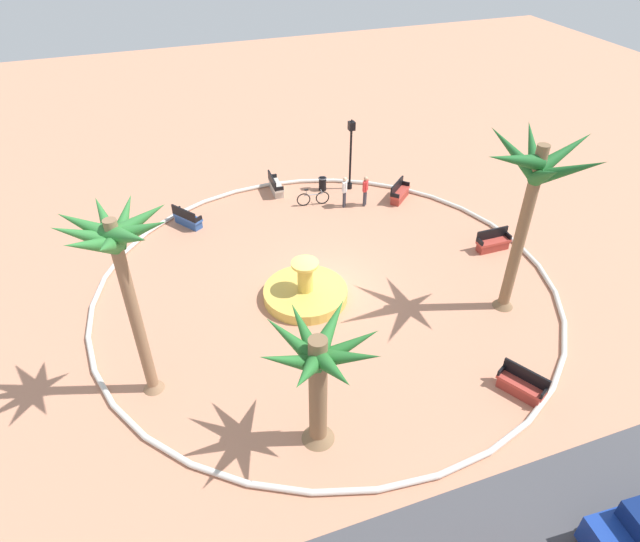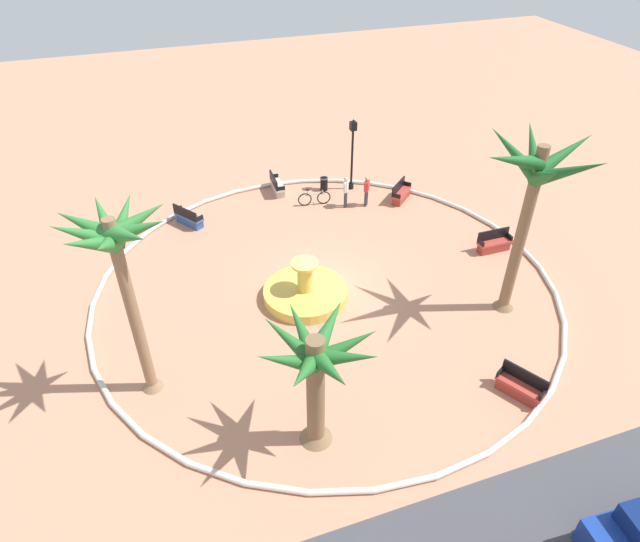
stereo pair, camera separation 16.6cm
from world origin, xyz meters
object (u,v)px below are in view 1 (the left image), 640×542
object	(u,v)px
trash_bin	(323,183)
bench_southwest	(188,219)
palm_tree_near_fountain	(533,185)
bicycle_red_frame	(313,198)
palm_tree_by_curb	(118,254)
palm_tree_mid_plaza	(319,366)
bench_west	(399,194)
person_cyclist_photo	(365,189)
person_cyclist_helmet	(345,190)
fountain	(305,293)
bench_east	(521,386)
bench_southeast	(493,243)
lamppost	(351,149)
bench_north	(276,187)

from	to	relation	value
trash_bin	bench_southwest	bearing A→B (deg)	9.36
palm_tree_near_fountain	bicycle_red_frame	distance (m)	12.27
palm_tree_by_curb	palm_tree_mid_plaza	bearing A→B (deg)	140.80
bicycle_red_frame	palm_tree_mid_plaza	bearing A→B (deg)	71.76
bicycle_red_frame	bench_southwest	bearing A→B (deg)	-1.24
bench_southwest	trash_bin	size ratio (longest dim) A/B	2.20
trash_bin	bench_west	bearing A→B (deg)	145.59
bicycle_red_frame	person_cyclist_photo	xyz separation A→B (m)	(-2.51, 0.93, 0.54)
bench_west	person_cyclist_helmet	world-z (taller)	person_cyclist_helmet
fountain	palm_tree_near_fountain	size ratio (longest dim) A/B	0.48
palm_tree_near_fountain	bench_east	xyz separation A→B (m)	(2.14, 4.08, -5.07)
palm_tree_by_curb	bench_southeast	xyz separation A→B (m)	(-15.57, -3.33, -5.24)
palm_tree_by_curb	bench_east	size ratio (longest dim) A/B	4.22
palm_tree_near_fountain	person_cyclist_helmet	world-z (taller)	palm_tree_near_fountain
fountain	trash_bin	bearing A→B (deg)	-114.07
bicycle_red_frame	person_cyclist_photo	distance (m)	2.73
bench_southwest	bench_southeast	bearing A→B (deg)	152.17
bench_west	lamppost	distance (m)	3.47
bench_east	bicycle_red_frame	xyz separation A→B (m)	(2.41, -14.30, 0.04)
fountain	palm_tree_near_fountain	distance (m)	9.47
bench_west	trash_bin	world-z (taller)	bench_west
palm_tree_mid_plaza	lamppost	distance (m)	16.36
palm_tree_by_curb	bench_southwest	bearing A→B (deg)	-105.02
bicycle_red_frame	trash_bin	bearing A→B (deg)	-126.63
bench_west	person_cyclist_photo	xyz separation A→B (m)	(1.96, -0.07, 0.57)
bench_southwest	person_cyclist_helmet	distance (m)	7.96
fountain	bench_east	xyz separation A→B (m)	(-5.19, 7.18, 0.07)
palm_tree_mid_plaza	bench_north	xyz separation A→B (m)	(-3.07, -15.66, -2.85)
lamppost	trash_bin	distance (m)	2.43
bench_southeast	person_cyclist_helmet	xyz separation A→B (m)	(4.96, -5.95, 0.59)
palm_tree_near_fountain	bench_west	distance (m)	10.53
fountain	bench_southwest	xyz separation A→B (m)	(3.66, -7.26, 0.07)
bench_east	bicycle_red_frame	distance (m)	14.50
trash_bin	person_cyclist_helmet	world-z (taller)	person_cyclist_helmet
bench_east	bench_west	distance (m)	13.46
palm_tree_mid_plaza	person_cyclist_photo	size ratio (longest dim) A/B	2.71
palm_tree_near_fountain	bench_southwest	world-z (taller)	palm_tree_near_fountain
bench_southwest	bench_north	bearing A→B (deg)	-160.29
palm_tree_mid_plaza	person_cyclist_helmet	xyz separation A→B (m)	(-5.99, -13.04, -2.26)
bench_north	lamppost	size ratio (longest dim) A/B	0.41
palm_tree_mid_plaza	bicycle_red_frame	distance (m)	14.74
bench_southeast	bench_southwest	distance (m)	14.54
bench_southeast	fountain	bearing A→B (deg)	2.92
bench_north	lamppost	world-z (taller)	lamppost
fountain	lamppost	xyz separation A→B (m)	(-5.23, -8.15, 2.03)
bench_west	bench_southwest	world-z (taller)	same
palm_tree_by_curb	bench_east	bearing A→B (deg)	159.47
bench_southwest	lamppost	distance (m)	9.15
fountain	lamppost	distance (m)	9.90
palm_tree_near_fountain	bench_southeast	xyz separation A→B (m)	(-1.87, -3.57, -5.07)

